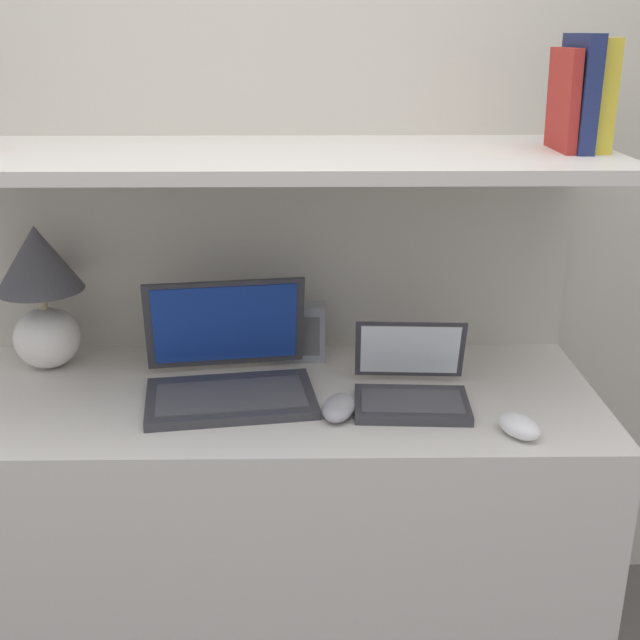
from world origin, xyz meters
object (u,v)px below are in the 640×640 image
Objects in this scene: book_yellow at (597,95)px; book_navy at (578,93)px; laptop_small at (411,386)px; book_red at (563,100)px; laptop_large at (229,372)px; router_box at (298,332)px; computer_mouse at (339,407)px; second_mouse at (519,426)px; table_lamp at (41,288)px.

book_navy is at bearing 180.00° from book_yellow.
laptop_small is 1.25× the size of book_red.
laptop_large is 0.25m from router_box.
laptop_large is at bearing 153.68° from computer_mouse.
book_navy reaches higher than computer_mouse.
second_mouse is at bearing -19.27° from laptop_large.
table_lamp is 0.76m from computer_mouse.
laptop_large is 1.79× the size of book_yellow.
book_navy is at bearing 20.49° from computer_mouse.
book_navy reaches higher than router_box.
laptop_small is 0.72m from book_yellow.
computer_mouse is 0.56× the size of book_navy.
table_lamp reaches higher than computer_mouse.
laptop_large is 0.40m from laptop_small.
laptop_large is at bearing 173.01° from laptop_small.
computer_mouse is 0.81m from book_navy.
table_lamp is at bearing 157.80° from computer_mouse.
router_box is at bearing 52.56° from laptop_large.
book_red is (-0.07, -0.00, -0.01)m from book_yellow.
book_red is at bearing -4.77° from table_lamp.
table_lamp is 2.69× the size of computer_mouse.
second_mouse is 0.69m from book_navy.
book_navy reaches higher than second_mouse.
book_red is at bearing 5.36° from laptop_large.
book_navy is (0.49, 0.18, 0.62)m from computer_mouse.
router_box is at bearing 134.96° from laptop_small.
book_red reaches higher than second_mouse.
laptop_small is at bearing -13.99° from table_lamp.
table_lamp is 1.26m from book_navy.
book_yellow is at bearing 0.00° from book_red.
laptop_small is at bearing -161.06° from book_navy.
book_navy reaches higher than book_yellow.
laptop_small is (0.40, -0.05, -0.01)m from laptop_large.
book_yellow is (0.53, 0.18, 0.62)m from computer_mouse.
book_navy is at bearing -12.82° from router_box.
table_lamp reaches higher than second_mouse.
router_box is (-0.09, 0.32, 0.05)m from computer_mouse.
table_lamp is 0.50m from laptop_large.
book_red is at bearing -13.50° from router_box.
computer_mouse is 0.92× the size of router_box.
table_lamp is 2.48× the size of router_box.
book_yellow is (0.62, -0.13, 0.57)m from router_box.
table_lamp is 1.69× the size of book_red.
laptop_small reaches higher than computer_mouse.
laptop_small is at bearing -45.04° from router_box.
book_red reaches higher than laptop_small.
book_yellow reaches higher than book_red.
table_lamp is 0.61m from router_box.
computer_mouse is at bearing -158.30° from book_red.
second_mouse is at bearing -39.01° from laptop_small.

